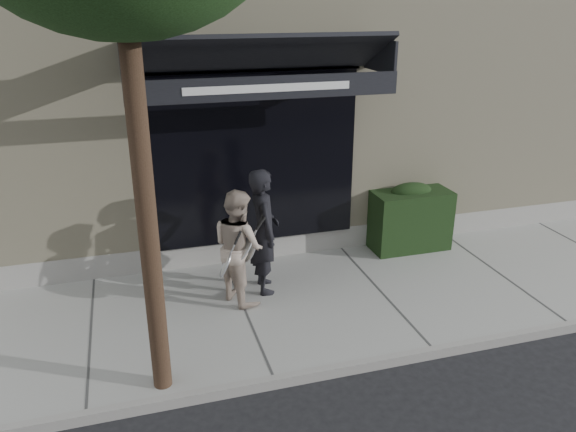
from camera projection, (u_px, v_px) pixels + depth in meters
name	position (u px, v px, depth m)	size (l,w,h in m)	color
ground	(378.00, 296.00, 8.22)	(80.00, 80.00, 0.00)	black
sidewalk	(379.00, 293.00, 8.20)	(20.00, 3.00, 0.12)	#969691
curb	(433.00, 352.00, 6.81)	(20.00, 0.10, 0.14)	gray
building_facade	(284.00, 67.00, 11.65)	(14.30, 8.04, 5.64)	beige
hedge	(409.00, 217.00, 9.39)	(1.30, 0.70, 1.14)	black
pedestrian_front	(263.00, 231.00, 7.87)	(0.71, 0.82, 1.82)	black
pedestrian_back	(238.00, 246.00, 7.65)	(0.87, 0.96, 1.61)	#AE9B8B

